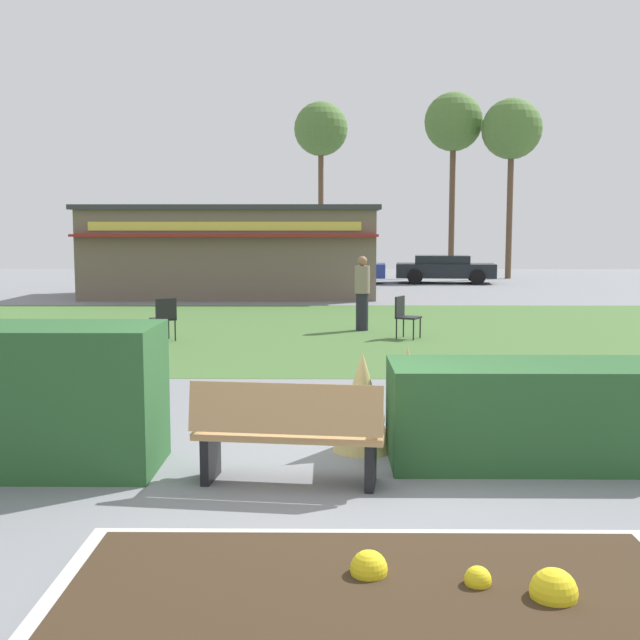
# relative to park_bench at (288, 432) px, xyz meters

# --- Properties ---
(ground_plane) EXTENTS (80.00, 80.00, 0.00)m
(ground_plane) POSITION_rel_park_bench_xyz_m (0.43, 0.17, -0.48)
(ground_plane) COLOR slate
(lawn_patch) EXTENTS (36.00, 12.00, 0.01)m
(lawn_patch) POSITION_rel_park_bench_xyz_m (0.43, 11.08, -0.48)
(lawn_patch) COLOR #446B33
(lawn_patch) RESTS_ON ground_plane
(flower_bed) EXTENTS (3.91, 2.21, 0.33)m
(flower_bed) POSITION_rel_park_bench_xyz_m (0.65, -2.51, -0.39)
(flower_bed) COLOR beige
(flower_bed) RESTS_ON ground_plane
(park_bench) EXTENTS (1.75, 0.72, 0.95)m
(park_bench) POSITION_rel_park_bench_xyz_m (0.00, 0.00, 0.00)
(park_bench) COLOR tan
(park_bench) RESTS_ON ground_plane
(hedge_left) EXTENTS (2.09, 1.10, 1.38)m
(hedge_left) POSITION_rel_park_bench_xyz_m (-2.30, 0.48, 0.21)
(hedge_left) COLOR #28562B
(hedge_left) RESTS_ON ground_plane
(hedge_right) EXTENTS (2.73, 1.10, 0.98)m
(hedge_right) POSITION_rel_park_bench_xyz_m (2.32, 0.73, 0.01)
(hedge_right) COLOR #28562B
(hedge_right) RESTS_ON ground_plane
(ornamental_grass_behind_left) EXTENTS (0.61, 0.61, 1.03)m
(ornamental_grass_behind_left) POSITION_rel_park_bench_xyz_m (0.71, 1.14, 0.04)
(ornamental_grass_behind_left) COLOR tan
(ornamental_grass_behind_left) RESTS_ON ground_plane
(ornamental_grass_behind_right) EXTENTS (0.51, 0.51, 0.99)m
(ornamental_grass_behind_right) POSITION_rel_park_bench_xyz_m (1.23, 1.78, 0.02)
(ornamental_grass_behind_right) COLOR tan
(ornamental_grass_behind_right) RESTS_ON ground_plane
(food_kiosk) EXTENTS (9.97, 4.91, 3.09)m
(food_kiosk) POSITION_rel_park_bench_xyz_m (-2.94, 20.64, 1.07)
(food_kiosk) COLOR #6B5B4C
(food_kiosk) RESTS_ON ground_plane
(cafe_chair_west) EXTENTS (0.59, 0.59, 0.89)m
(cafe_chair_west) POSITION_rel_park_bench_xyz_m (1.96, 9.68, 0.05)
(cafe_chair_west) COLOR black
(cafe_chair_west) RESTS_ON ground_plane
(cafe_chair_east) EXTENTS (0.61, 0.61, 0.89)m
(cafe_chair_east) POSITION_rel_park_bench_xyz_m (-3.00, 9.23, 0.05)
(cafe_chair_east) COLOR black
(cafe_chair_east) RESTS_ON ground_plane
(person_strolling) EXTENTS (0.34, 0.34, 1.69)m
(person_strolling) POSITION_rel_park_bench_xyz_m (1.13, 11.04, 0.38)
(person_strolling) COLOR #23232D
(person_strolling) RESTS_ON ground_plane
(parked_car_west_slot) EXTENTS (4.33, 2.32, 1.20)m
(parked_car_west_slot) POSITION_rel_park_bench_xyz_m (-4.83, 27.39, 0.16)
(parked_car_west_slot) COLOR maroon
(parked_car_west_slot) RESTS_ON ground_plane
(parked_car_center_slot) EXTENTS (4.31, 2.27, 1.20)m
(parked_car_center_slot) POSITION_rel_park_bench_xyz_m (0.69, 27.39, 0.16)
(parked_car_center_slot) COLOR navy
(parked_car_center_slot) RESTS_ON ground_plane
(parked_car_east_slot) EXTENTS (4.36, 2.38, 1.20)m
(parked_car_east_slot) POSITION_rel_park_bench_xyz_m (5.39, 27.39, 0.16)
(parked_car_east_slot) COLOR black
(parked_car_east_slot) RESTS_ON ground_plane
(tree_left_bg) EXTENTS (2.80, 2.80, 8.37)m
(tree_left_bg) POSITION_rel_park_bench_xyz_m (8.91, 30.82, 6.41)
(tree_left_bg) COLOR brown
(tree_left_bg) RESTS_ON ground_plane
(tree_right_bg) EXTENTS (2.80, 2.80, 8.87)m
(tree_right_bg) POSITION_rel_park_bench_xyz_m (6.39, 32.11, 6.89)
(tree_right_bg) COLOR brown
(tree_right_bg) RESTS_ON ground_plane
(tree_center_bg) EXTENTS (2.80, 2.80, 8.94)m
(tree_center_bg) POSITION_rel_park_bench_xyz_m (-0.02, 35.32, 6.97)
(tree_center_bg) COLOR brown
(tree_center_bg) RESTS_ON ground_plane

